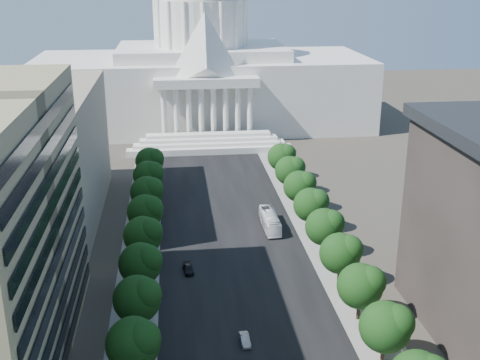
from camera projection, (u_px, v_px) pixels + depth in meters
name	position (u px, v px, depth m)	size (l,w,h in m)	color
road_asphalt	(227.00, 224.00, 137.49)	(30.00, 260.00, 0.01)	black
sidewalk_left	(143.00, 227.00, 135.44)	(8.00, 260.00, 0.02)	gray
sidewalk_right	(308.00, 220.00, 139.54)	(8.00, 260.00, 0.02)	gray
capitol	(202.00, 71.00, 219.82)	(120.00, 56.00, 73.00)	white
office_block_left_far	(12.00, 155.00, 136.71)	(38.00, 52.00, 30.00)	gray
tree_l_c	(135.00, 343.00, 82.64)	(7.79, 7.60, 9.97)	#33261C
tree_l_d	(139.00, 298.00, 93.89)	(7.79, 7.60, 9.97)	#33261C
tree_l_e	(142.00, 263.00, 105.14)	(7.79, 7.60, 9.97)	#33261C
tree_l_f	(144.00, 234.00, 116.39)	(7.79, 7.60, 9.97)	#33261C
tree_l_g	(146.00, 211.00, 127.64)	(7.79, 7.60, 9.97)	#33261C
tree_l_h	(148.00, 192.00, 138.89)	(7.79, 7.60, 9.97)	#33261C
tree_l_i	(149.00, 175.00, 150.14)	(7.79, 7.60, 9.97)	#33261C
tree_l_j	(151.00, 161.00, 161.39)	(7.79, 7.60, 9.97)	#33261C
tree_r_c	(388.00, 326.00, 86.53)	(7.79, 7.60, 9.97)	#33261C
tree_r_d	(362.00, 285.00, 97.78)	(7.79, 7.60, 9.97)	#33261C
tree_r_e	(342.00, 252.00, 109.03)	(7.79, 7.60, 9.97)	#33261C
tree_r_f	(326.00, 226.00, 120.28)	(7.79, 7.60, 9.97)	#33261C
tree_r_g	(312.00, 204.00, 131.53)	(7.79, 7.60, 9.97)	#33261C
tree_r_h	(301.00, 185.00, 142.78)	(7.79, 7.60, 9.97)	#33261C
tree_r_i	(291.00, 170.00, 154.03)	(7.79, 7.60, 9.97)	#33261C
tree_r_j	(283.00, 156.00, 165.28)	(7.79, 7.60, 9.97)	#33261C
streetlight_b	(400.00, 332.00, 86.16)	(2.61, 0.44, 9.00)	gray
streetlight_c	(350.00, 255.00, 109.59)	(2.61, 0.44, 9.00)	gray
streetlight_d	(318.00, 204.00, 133.03)	(2.61, 0.44, 9.00)	gray
streetlight_e	(295.00, 169.00, 156.46)	(2.61, 0.44, 9.00)	gray
streetlight_f	(278.00, 143.00, 179.90)	(2.61, 0.44, 9.00)	gray
car_silver	(245.00, 340.00, 93.30)	(1.36, 3.91, 1.29)	#A0A2A8
car_dark_b	(188.00, 269.00, 115.24)	(1.78, 4.38, 1.27)	black
city_bus	(270.00, 221.00, 134.53)	(3.03, 12.95, 3.61)	white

